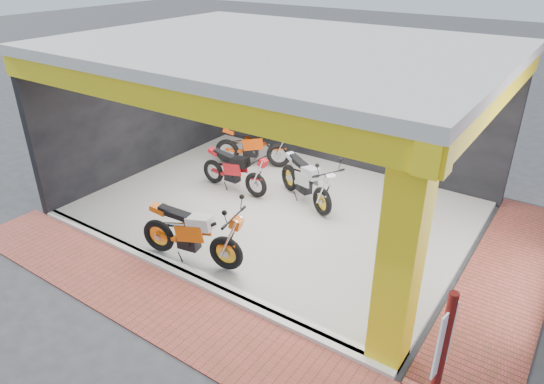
{
  "coord_description": "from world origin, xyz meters",
  "views": [
    {
      "loc": [
        5.32,
        -5.96,
        5.29
      ],
      "look_at": [
        0.37,
        1.22,
        0.9
      ],
      "focal_mm": 32.0,
      "sensor_mm": 36.0,
      "label": 1
    }
  ],
  "objects": [
    {
      "name": "ground",
      "position": [
        0.0,
        0.0,
        0.0
      ],
      "size": [
        80.0,
        80.0,
        0.0
      ],
      "primitive_type": "plane",
      "color": "#2D2D30",
      "rests_on": "ground"
    },
    {
      "name": "showroom_floor",
      "position": [
        0.0,
        2.0,
        0.05
      ],
      "size": [
        8.0,
        6.0,
        0.1
      ],
      "primitive_type": "cube",
      "color": "silver",
      "rests_on": "ground"
    },
    {
      "name": "showroom_ceiling",
      "position": [
        0.0,
        2.0,
        3.6
      ],
      "size": [
        8.4,
        6.4,
        0.2
      ],
      "primitive_type": "cube",
      "color": "beige",
      "rests_on": "corner_column"
    },
    {
      "name": "back_wall",
      "position": [
        0.0,
        5.1,
        1.75
      ],
      "size": [
        8.2,
        0.2,
        3.5
      ],
      "primitive_type": "cube",
      "color": "black",
      "rests_on": "ground"
    },
    {
      "name": "left_wall",
      "position": [
        -4.1,
        2.0,
        1.75
      ],
      "size": [
        0.2,
        6.2,
        3.5
      ],
      "primitive_type": "cube",
      "color": "black",
      "rests_on": "ground"
    },
    {
      "name": "corner_column",
      "position": [
        3.75,
        -0.75,
        1.75
      ],
      "size": [
        0.5,
        0.5,
        3.5
      ],
      "primitive_type": "cube",
      "color": "yellow",
      "rests_on": "ground"
    },
    {
      "name": "header_beam_front",
      "position": [
        0.0,
        -1.0,
        3.3
      ],
      "size": [
        8.4,
        0.3,
        0.4
      ],
      "primitive_type": "cube",
      "color": "yellow",
      "rests_on": "corner_column"
    },
    {
      "name": "header_beam_right",
      "position": [
        4.0,
        2.0,
        3.3
      ],
      "size": [
        0.3,
        6.4,
        0.4
      ],
      "primitive_type": "cube",
      "color": "yellow",
      "rests_on": "corner_column"
    },
    {
      "name": "floor_kerb",
      "position": [
        0.0,
        -1.02,
        0.05
      ],
      "size": [
        8.0,
        0.2,
        0.1
      ],
      "primitive_type": "cube",
      "color": "silver",
      "rests_on": "ground"
    },
    {
      "name": "paver_front",
      "position": [
        0.0,
        -1.8,
        0.01
      ],
      "size": [
        9.0,
        1.4,
        0.03
      ],
      "primitive_type": "cube",
      "color": "#993A32",
      "rests_on": "ground"
    },
    {
      "name": "paver_right",
      "position": [
        4.8,
        2.0,
        0.01
      ],
      "size": [
        1.4,
        7.0,
        0.03
      ],
      "primitive_type": "cube",
      "color": "#993A32",
      "rests_on": "ground"
    },
    {
      "name": "signpost",
      "position": [
        4.69,
        -2.06,
        1.34
      ],
      "size": [
        0.1,
        0.34,
        2.44
      ],
      "rotation": [
        0.0,
        0.0,
        -0.15
      ],
      "color": "#5E110E",
      "rests_on": "ground"
    },
    {
      "name": "moto_hero",
      "position": [
        0.57,
        -0.5,
        0.78
      ],
      "size": [
        2.34,
        1.22,
        1.36
      ],
      "primitive_type": null,
      "rotation": [
        0.0,
        0.0,
        0.19
      ],
      "color": "#ED5B09",
      "rests_on": "showroom_floor"
    },
    {
      "name": "moto_row_a",
      "position": [
        1.0,
        2.22,
        0.75
      ],
      "size": [
        2.25,
        1.66,
        1.3
      ],
      "primitive_type": null,
      "rotation": [
        0.0,
        0.0,
        -0.47
      ],
      "color": "#B2B4BA",
      "rests_on": "showroom_floor"
    },
    {
      "name": "moto_row_b",
      "position": [
        -0.68,
        2.1,
        0.71
      ],
      "size": [
        2.02,
        0.77,
        1.23
      ],
      "primitive_type": null,
      "rotation": [
        0.0,
        0.0,
        -0.01
      ],
      "color": "red",
      "rests_on": "showroom_floor"
    },
    {
      "name": "moto_row_d",
      "position": [
        -1.22,
        3.84,
        0.76
      ],
      "size": [
        2.31,
        1.57,
        1.33
      ],
      "primitive_type": null,
      "rotation": [
        0.0,
        0.0,
        0.39
      ],
      "color": "#DF4609",
      "rests_on": "showroom_floor"
    }
  ]
}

